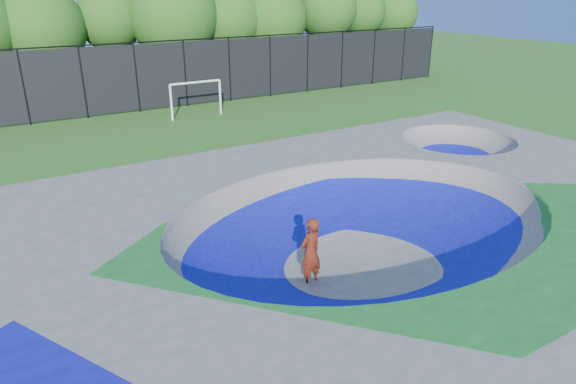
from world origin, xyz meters
The scene contains 7 objects.
ground centered at (0.00, 0.00, 0.00)m, with size 120.00×120.00×0.00m, color #2A5E1A.
skate_deck centered at (0.00, 0.00, 0.75)m, with size 22.00×14.00×1.50m, color gray.
skater centered at (-1.96, -0.31, 0.92)m, with size 0.67×0.44×1.84m, color #B32F0E.
skateboard centered at (-1.96, -0.31, 0.03)m, with size 0.78×0.22×0.05m, color black.
soccer_goal centered at (2.42, 17.95, 1.41)m, with size 3.09×0.12×2.04m.
fence centered at (0.00, 21.00, 2.10)m, with size 48.09×0.09×4.04m.
treeline centered at (-0.12, 25.87, 4.92)m, with size 52.64×7.17×8.22m.
Camera 1 is at (-8.25, -9.55, 7.02)m, focal length 32.00 mm.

